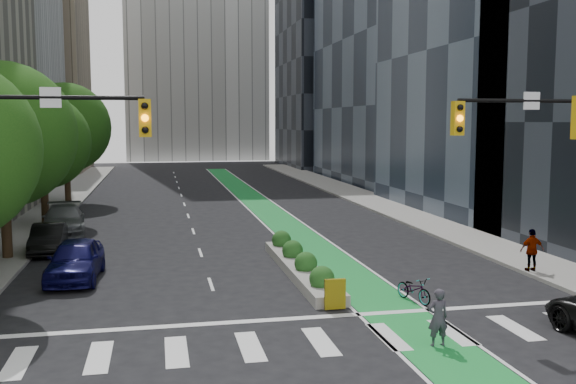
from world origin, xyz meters
name	(u,v)px	position (x,y,z in m)	size (l,w,h in m)	color
ground	(312,330)	(0.00, 0.00, 0.00)	(160.00, 160.00, 0.00)	black
sidewalk_left	(41,217)	(-11.80, 25.00, 0.07)	(3.60, 90.00, 0.15)	gray
sidewalk_right	(390,207)	(11.80, 25.00, 0.07)	(3.60, 90.00, 0.15)	gray
bike_lane_paint	(257,202)	(3.00, 30.00, 0.01)	(2.20, 70.00, 0.01)	#198935
building_tan_far	(24,65)	(-20.00, 66.00, 13.00)	(14.00, 16.00, 26.00)	tan
building_dark_end	(337,64)	(20.00, 68.00, 14.00)	(14.00, 18.00, 28.00)	black
tree_mid	(2,135)	(-11.00, 12.00, 5.57)	(6.40, 6.40, 8.78)	black
tree_midfar	(42,142)	(-11.00, 22.00, 4.95)	(5.60, 5.60, 7.76)	black
tree_far	(65,128)	(-11.00, 32.00, 5.69)	(6.60, 6.60, 9.00)	black
signal_right	(571,164)	(8.67, 0.47, 4.80)	(5.82, 0.51, 7.20)	black
median_planter	(300,264)	(1.20, 7.04, 0.37)	(1.20, 10.26, 1.10)	gray
bicycle	(414,289)	(4.14, 2.26, 0.44)	(0.58, 1.67, 0.88)	gray
cyclist	(438,318)	(3.05, -2.00, 0.81)	(0.59, 0.39, 1.62)	#36333D
parked_car_left_near	(76,260)	(-7.60, 7.76, 0.80)	(1.88, 4.67, 1.59)	#0C0B44
parked_car_left_mid	(48,239)	(-9.50, 13.43, 0.68)	(1.43, 4.11, 1.35)	black
parked_car_left_far	(64,220)	(-9.50, 18.62, 0.78)	(2.19, 5.39, 1.57)	#4F5254
pedestrian_far	(532,250)	(10.30, 4.96, 1.01)	(1.01, 0.42, 1.72)	gray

